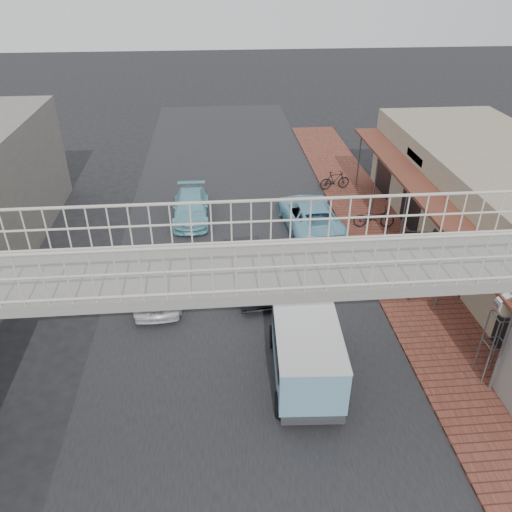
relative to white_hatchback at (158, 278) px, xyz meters
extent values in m
plane|color=black|center=(3.01, -2.75, -0.71)|extent=(120.00, 120.00, 0.00)
cube|color=black|center=(3.01, -2.75, -0.71)|extent=(10.00, 60.00, 0.01)
cube|color=brown|center=(9.51, 0.25, -0.66)|extent=(3.00, 40.00, 0.10)
cube|color=brown|center=(10.71, 1.25, 2.19)|extent=(1.80, 18.00, 0.12)
cube|color=silver|center=(11.06, 4.75, 2.59)|extent=(0.08, 2.60, 0.90)
cube|color=#B21914|center=(11.06, -1.75, 2.59)|extent=(0.08, 2.20, 0.80)
cube|color=gray|center=(3.01, -6.75, 4.41)|extent=(14.00, 2.00, 0.24)
cube|color=beige|center=(3.01, -5.80, 5.08)|extent=(14.00, 0.08, 1.10)
cube|color=beige|center=(3.01, -7.70, 5.08)|extent=(14.00, 0.08, 1.10)
imported|color=white|center=(0.00, 0.00, 0.00)|extent=(1.86, 4.24, 1.42)
imported|color=black|center=(3.44, 0.34, -0.02)|extent=(1.96, 4.31, 1.37)
imported|color=#7DBFD9|center=(6.50, 4.73, -0.02)|extent=(2.65, 5.14, 1.39)
imported|color=#7BC6D6|center=(1.04, 6.24, -0.13)|extent=(1.64, 4.03, 1.17)
cylinder|color=black|center=(3.91, -3.25, -0.34)|extent=(0.30, 0.75, 0.74)
cylinder|color=black|center=(5.55, -3.34, -0.34)|extent=(0.30, 0.75, 0.74)
cylinder|color=black|center=(3.74, -6.08, -0.34)|extent=(0.30, 0.75, 0.74)
cylinder|color=black|center=(5.38, -6.18, -0.34)|extent=(0.30, 0.75, 0.74)
cube|color=#72ACC7|center=(4.63, -5.03, 0.53)|extent=(1.99, 3.47, 1.42)
cube|color=#72ACC7|center=(4.74, -3.08, 0.29)|extent=(1.76, 1.05, 0.95)
cube|color=black|center=(4.63, -5.03, 0.92)|extent=(1.99, 2.84, 0.53)
cube|color=silver|center=(4.63, -5.03, 1.27)|extent=(2.01, 3.47, 0.06)
imported|color=black|center=(9.43, 4.42, -0.12)|extent=(1.92, 0.84, 0.98)
imported|color=black|center=(8.62, 8.93, -0.11)|extent=(1.71, 0.72, 1.00)
cylinder|color=#59595B|center=(9.80, -4.93, 0.49)|extent=(0.04, 0.04, 2.20)
cylinder|color=#59595B|center=(10.33, -4.92, 0.49)|extent=(0.04, 0.04, 2.20)
cylinder|color=#59595B|center=(9.81, -5.46, 0.49)|extent=(0.04, 0.04, 2.20)
cylinder|color=#59595B|center=(10.34, -5.45, 0.49)|extent=(0.04, 0.04, 2.20)
cylinder|color=silver|center=(10.07, -5.19, 1.95)|extent=(0.72, 0.26, 0.71)
cylinder|color=beige|center=(10.07, -5.32, 1.95)|extent=(0.63, 0.03, 0.63)
cylinder|color=beige|center=(10.07, -5.06, 1.95)|extent=(0.63, 0.03, 0.63)
cylinder|color=#59595B|center=(9.04, -1.28, 0.77)|extent=(0.10, 0.10, 2.77)
cube|color=black|center=(9.03, -1.31, 1.78)|extent=(1.13, 0.30, 0.86)
cone|color=black|center=(9.83, -1.48, 1.78)|extent=(0.78, 1.15, 1.05)
cube|color=white|center=(8.98, -1.33, 1.73)|extent=(0.75, 0.17, 0.57)
camera|label=1|loc=(2.27, -15.53, 10.11)|focal=35.00mm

